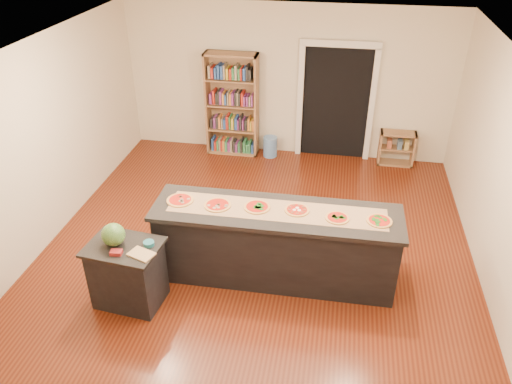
% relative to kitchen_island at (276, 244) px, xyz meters
% --- Properties ---
extents(room, '(6.00, 7.00, 2.80)m').
position_rel_kitchen_island_xyz_m(room, '(-0.33, 0.24, 0.89)').
color(room, beige).
rests_on(room, ground).
extents(doorway, '(1.40, 0.09, 2.21)m').
position_rel_kitchen_island_xyz_m(doorway, '(0.57, 3.70, 0.69)').
color(doorway, black).
rests_on(doorway, room).
extents(kitchen_island, '(3.09, 0.84, 1.02)m').
position_rel_kitchen_island_xyz_m(kitchen_island, '(0.00, 0.00, 0.00)').
color(kitchen_island, black).
rests_on(kitchen_island, ground).
extents(side_counter, '(0.85, 0.62, 0.85)m').
position_rel_kitchen_island_xyz_m(side_counter, '(-1.69, -0.78, -0.09)').
color(side_counter, black).
rests_on(side_counter, ground).
extents(bookshelf, '(0.97, 0.34, 1.94)m').
position_rel_kitchen_island_xyz_m(bookshelf, '(-1.34, 3.51, 0.46)').
color(bookshelf, '#996F4A').
rests_on(bookshelf, ground).
extents(low_shelf, '(0.64, 0.28, 0.64)m').
position_rel_kitchen_island_xyz_m(low_shelf, '(1.75, 3.55, -0.19)').
color(low_shelf, '#996F4A').
rests_on(low_shelf, ground).
extents(waste_bin, '(0.27, 0.27, 0.39)m').
position_rel_kitchen_island_xyz_m(waste_bin, '(-0.60, 3.47, -0.32)').
color(waste_bin, '#5987C6').
rests_on(waste_bin, ground).
extents(kraft_paper, '(2.69, 0.51, 0.00)m').
position_rel_kitchen_island_xyz_m(kraft_paper, '(-0.00, 0.02, 0.51)').
color(kraft_paper, '#8F6E4A').
rests_on(kraft_paper, kitchen_island).
extents(watermelon, '(0.27, 0.27, 0.27)m').
position_rel_kitchen_island_xyz_m(watermelon, '(-1.80, -0.77, 0.47)').
color(watermelon, '#144214').
rests_on(watermelon, side_counter).
extents(cutting_board, '(0.34, 0.28, 0.02)m').
position_rel_kitchen_island_xyz_m(cutting_board, '(-1.42, -0.90, 0.34)').
color(cutting_board, tan).
rests_on(cutting_board, side_counter).
extents(package_red, '(0.14, 0.11, 0.05)m').
position_rel_kitchen_island_xyz_m(package_red, '(-1.70, -0.94, 0.35)').
color(package_red, maroon).
rests_on(package_red, side_counter).
extents(package_teal, '(0.13, 0.13, 0.05)m').
position_rel_kitchen_island_xyz_m(package_teal, '(-1.40, -0.71, 0.36)').
color(package_teal, '#195966').
rests_on(package_teal, side_counter).
extents(pizza_a, '(0.36, 0.36, 0.02)m').
position_rel_kitchen_island_xyz_m(pizza_a, '(-1.24, 0.02, 0.52)').
color(pizza_a, '#B48045').
rests_on(pizza_a, kitchen_island).
extents(pizza_b, '(0.35, 0.35, 0.02)m').
position_rel_kitchen_island_xyz_m(pizza_b, '(-0.74, -0.01, 0.52)').
color(pizza_b, '#B48045').
rests_on(pizza_b, kitchen_island).
extents(pizza_c, '(0.34, 0.34, 0.02)m').
position_rel_kitchen_island_xyz_m(pizza_c, '(-0.25, 0.03, 0.52)').
color(pizza_c, '#B48045').
rests_on(pizza_c, kitchen_island).
extents(pizza_d, '(0.30, 0.30, 0.02)m').
position_rel_kitchen_island_xyz_m(pizza_d, '(0.25, 0.05, 0.52)').
color(pizza_d, '#B48045').
rests_on(pizza_d, kitchen_island).
extents(pizza_e, '(0.31, 0.31, 0.02)m').
position_rel_kitchen_island_xyz_m(pizza_e, '(0.74, -0.04, 0.52)').
color(pizza_e, '#B48045').
rests_on(pizza_e, kitchen_island).
extents(pizza_f, '(0.31, 0.31, 0.02)m').
position_rel_kitchen_island_xyz_m(pizza_f, '(1.24, -0.01, 0.52)').
color(pizza_f, '#B48045').
rests_on(pizza_f, kitchen_island).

